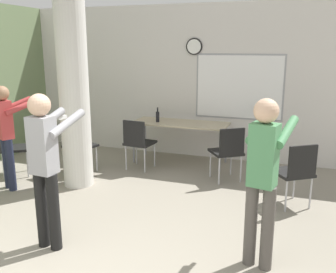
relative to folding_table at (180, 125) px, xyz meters
The scene contains 12 objects.
wall_back 0.95m from the folding_table, 64.79° to the left, with size 8.00×0.15×2.80m.
support_pillar 2.05m from the folding_table, 125.80° to the right, with size 0.44×0.44×2.80m.
folding_table is the anchor object (origin of this frame).
bottle_on_table 0.43m from the folding_table, 167.98° to the right, with size 0.06×0.06×0.26m.
chair_by_left_wall 2.84m from the folding_table, 146.86° to the right, with size 0.61×0.61×0.87m.
chair_table_right 1.21m from the folding_table, 34.46° to the right, with size 0.61×0.61×0.87m.
chair_near_pillar 1.81m from the folding_table, 141.73° to the right, with size 0.54×0.54×0.87m.
chair_table_left 0.84m from the folding_table, 131.94° to the right, with size 0.48×0.48×0.87m.
chair_mid_room 2.41m from the folding_table, 34.44° to the right, with size 0.61×0.61×0.87m.
person_playing_side 3.34m from the folding_table, 59.39° to the right, with size 0.45×0.67×1.62m.
person_watching_back 2.83m from the folding_table, 133.80° to the right, with size 0.52×0.61×1.52m.
person_playing_front 3.26m from the folding_table, 97.01° to the right, with size 0.39×0.65×1.62m.
Camera 1 is at (1.69, -1.72, 2.06)m, focal length 40.00 mm.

